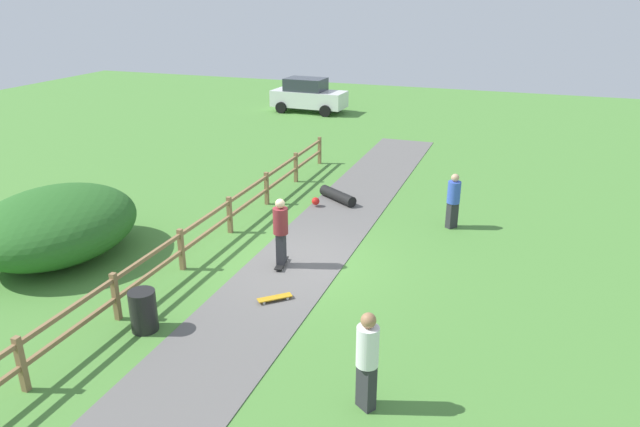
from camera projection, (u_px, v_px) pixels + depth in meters
ground_plane at (297, 263)px, 15.33m from camera, size 60.00×60.00×0.00m
asphalt_path at (297, 263)px, 15.33m from camera, size 2.40×28.00×0.02m
wooden_fence at (207, 227)px, 15.91m from camera, size 0.12×18.12×1.10m
bush_large at (56, 224)px, 15.44m from camera, size 3.77×4.52×1.82m
trash_bin at (143, 311)px, 12.21m from camera, size 0.56×0.56×0.90m
skater_riding at (281, 229)px, 14.81m from camera, size 0.44×0.82×1.82m
skater_fallen at (336, 196)px, 19.67m from camera, size 1.50×1.47×0.36m
skateboard_loose at (275, 298)px, 13.46m from camera, size 0.73×0.69×0.08m
bystander_white at (367, 357)px, 9.72m from camera, size 0.53×0.53×1.84m
bystander_blue at (453, 198)px, 17.32m from camera, size 0.53×0.53×1.67m
parked_car_white at (308, 95)px, 33.69m from camera, size 4.26×2.13×1.92m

